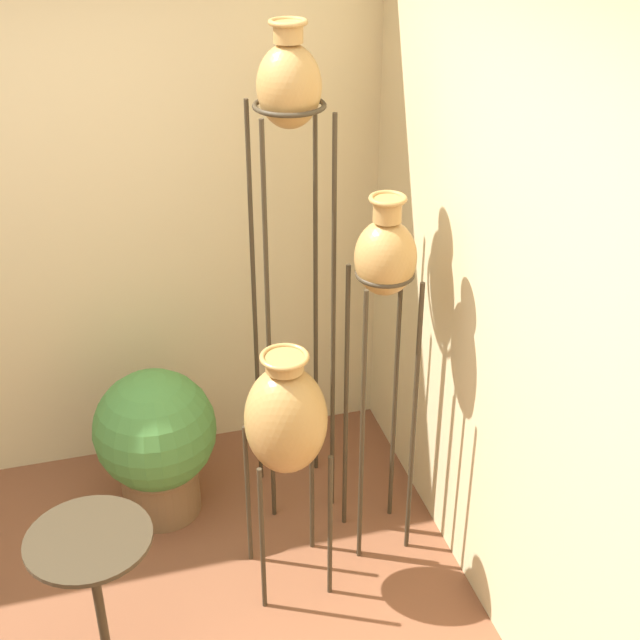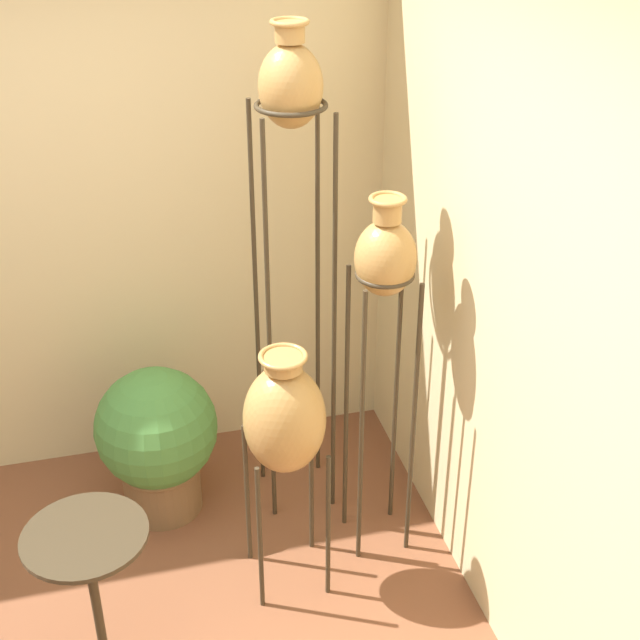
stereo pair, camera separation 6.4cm
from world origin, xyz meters
name	(u,v)px [view 1 (the left image)]	position (x,y,z in m)	size (l,w,h in m)	color
wall_back	(27,211)	(0.00, 1.66, 1.35)	(7.26, 0.06, 2.70)	beige
wall_right	(547,344)	(1.66, 0.00, 1.35)	(0.06, 7.26, 2.70)	beige
vase_stand_tall	(290,115)	(1.06, 1.08, 1.86)	(0.30, 0.30, 2.22)	#382D1E
vase_stand_medium	(385,272)	(1.34, 0.68, 1.34)	(0.24, 0.24, 1.65)	#382D1E
vase_stand_short	(286,420)	(0.90, 0.54, 0.82)	(0.33, 0.33, 1.12)	#382D1E
side_table	(95,579)	(0.11, 0.21, 0.51)	(0.44, 0.44, 0.71)	#382D1E
potted_plant	(156,440)	(0.42, 1.12, 0.40)	(0.56, 0.56, 0.74)	brown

